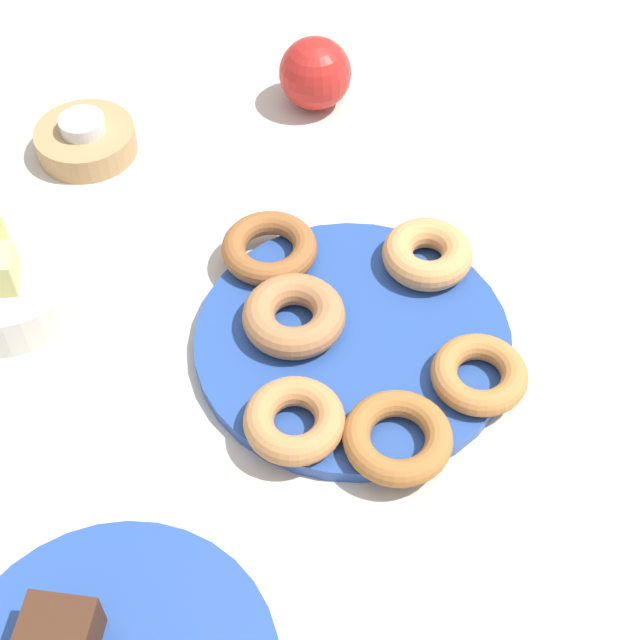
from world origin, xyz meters
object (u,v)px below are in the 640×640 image
at_px(donut_3, 479,374).
at_px(apple, 315,73).
at_px(donut_1, 398,438).
at_px(fruit_bowl, 5,276).
at_px(donut_5, 269,248).
at_px(donut_0, 294,316).
at_px(tealight, 82,124).
at_px(donut_4, 294,420).
at_px(donut_2, 427,254).
at_px(candle_holder, 86,141).
at_px(donut_plate, 353,340).
at_px(brownie_far, 60,633).

distance_m(donut_3, apple, 0.42).
xyz_separation_m(donut_1, fruit_bowl, (0.25, 0.31, -0.00)).
relative_size(donut_5, fruit_bowl, 0.57).
bearing_deg(donut_0, tealight, 28.81).
bearing_deg(tealight, donut_4, -160.75).
height_order(donut_1, donut_2, donut_2).
distance_m(donut_0, donut_1, 0.15).
distance_m(donut_0, donut_3, 0.17).
height_order(donut_2, donut_5, donut_2).
xyz_separation_m(donut_3, fruit_bowl, (0.21, 0.39, -0.00)).
bearing_deg(tealight, donut_0, -151.19).
xyz_separation_m(donut_1, apple, (0.46, -0.04, 0.02)).
relative_size(donut_0, tealight, 1.94).
height_order(candle_holder, fruit_bowl, fruit_bowl).
bearing_deg(donut_2, tealight, 50.08).
xyz_separation_m(donut_plate, apple, (0.35, -0.04, 0.03)).
xyz_separation_m(tealight, fruit_bowl, (-0.19, 0.09, -0.02)).
bearing_deg(donut_0, fruit_bowl, 65.88).
xyz_separation_m(donut_plate, donut_3, (-0.07, -0.09, 0.02)).
xyz_separation_m(donut_plate, tealight, (0.32, 0.21, 0.03)).
bearing_deg(tealight, donut_plate, -146.41).
relative_size(donut_5, apple, 1.14).
relative_size(brownie_far, candle_holder, 0.48).
bearing_deg(donut_plate, tealight, 33.59).
xyz_separation_m(donut_5, apple, (0.23, -0.10, 0.01)).
xyz_separation_m(brownie_far, tealight, (0.54, -0.05, 0.00)).
bearing_deg(donut_plate, donut_0, 65.41).
relative_size(donut_0, donut_5, 1.01).
xyz_separation_m(donut_plate, donut_2, (0.07, -0.09, 0.02)).
relative_size(candle_holder, apple, 1.32).
bearing_deg(brownie_far, donut_1, -68.81).
relative_size(donut_2, fruit_bowl, 0.53).
bearing_deg(tealight, donut_3, -142.31).
bearing_deg(donut_3, donut_1, 118.12).
xyz_separation_m(donut_1, brownie_far, (-0.11, 0.27, 0.01)).
bearing_deg(donut_plate, fruit_bowl, 65.80).
relative_size(donut_2, brownie_far, 1.69).
bearing_deg(fruit_bowl, apple, -58.26).
xyz_separation_m(donut_5, tealight, (0.21, 0.16, 0.01)).
bearing_deg(donut_plate, candle_holder, 33.59).
distance_m(donut_5, fruit_bowl, 0.25).
xyz_separation_m(donut_2, fruit_bowl, (0.07, 0.39, -0.01)).
bearing_deg(donut_1, brownie_far, 111.19).
bearing_deg(brownie_far, donut_4, -54.41).
xyz_separation_m(donut_1, candle_holder, (0.44, 0.22, -0.01)).
bearing_deg(candle_holder, donut_plate, -146.41).
height_order(fruit_bowl, apple, apple).
relative_size(donut_3, brownie_far, 1.65).
relative_size(donut_4, tealight, 1.77).
distance_m(donut_3, fruit_bowl, 0.44).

